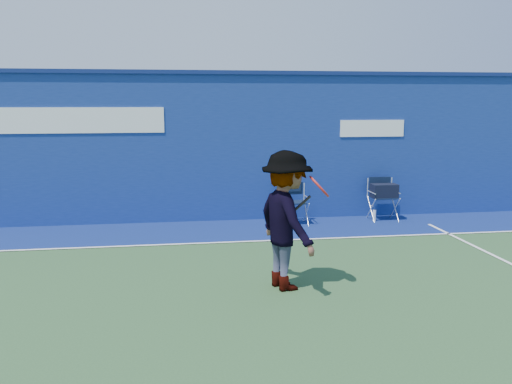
{
  "coord_description": "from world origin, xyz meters",
  "views": [
    {
      "loc": [
        -0.54,
        -6.04,
        2.47
      ],
      "look_at": [
        0.75,
        2.6,
        1.0
      ],
      "focal_mm": 38.0,
      "sensor_mm": 36.0,
      "label": 1
    }
  ],
  "objects": [
    {
      "name": "court_lines",
      "position": [
        0.0,
        0.6,
        0.01
      ],
      "size": [
        24.0,
        12.0,
        0.01
      ],
      "color": "white",
      "rests_on": "out_of_bounds_strip"
    },
    {
      "name": "tennis_player",
      "position": [
        0.88,
        0.77,
        0.92
      ],
      "size": [
        1.06,
        1.34,
        1.84
      ],
      "color": "#EA4738",
      "rests_on": "ground"
    },
    {
      "name": "stadium_wall",
      "position": [
        -0.0,
        5.2,
        1.55
      ],
      "size": [
        24.0,
        0.5,
        3.08
      ],
      "color": "navy",
      "rests_on": "ground"
    },
    {
      "name": "directors_chair_right",
      "position": [
        3.74,
        4.58,
        0.37
      ],
      "size": [
        0.53,
        0.47,
        0.88
      ],
      "color": "silver",
      "rests_on": "ground"
    },
    {
      "name": "directors_chair_left",
      "position": [
        1.81,
        4.48,
        0.28
      ],
      "size": [
        0.5,
        0.46,
        0.84
      ],
      "color": "silver",
      "rests_on": "ground"
    },
    {
      "name": "out_of_bounds_strip",
      "position": [
        0.0,
        4.1,
        0.0
      ],
      "size": [
        24.0,
        1.8,
        0.01
      ],
      "primitive_type": "cube",
      "color": "navy",
      "rests_on": "ground"
    },
    {
      "name": "ground",
      "position": [
        0.0,
        0.0,
        0.0
      ],
      "size": [
        80.0,
        80.0,
        0.0
      ],
      "primitive_type": "plane",
      "color": "#2B4D29",
      "rests_on": "ground"
    },
    {
      "name": "water_bottle",
      "position": [
        3.52,
        4.49,
        0.12
      ],
      "size": [
        0.07,
        0.07,
        0.24
      ],
      "primitive_type": "cylinder",
      "color": "silver",
      "rests_on": "ground"
    }
  ]
}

